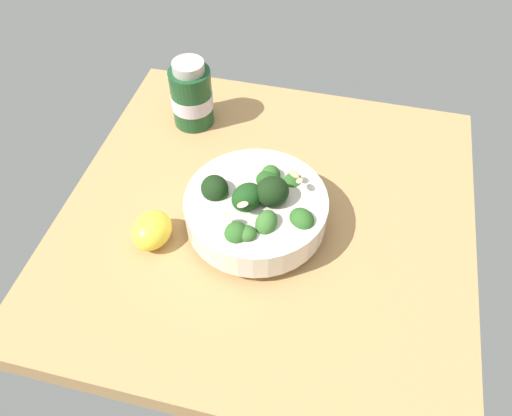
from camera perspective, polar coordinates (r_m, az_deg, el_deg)
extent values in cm
cube|color=tan|center=(78.89, 1.24, -1.37)|extent=(61.67, 61.67, 3.96)
cylinder|color=silver|center=(75.16, 0.00, -1.59)|extent=(11.27, 11.27, 1.49)
cylinder|color=silver|center=(72.84, 0.00, -0.14)|extent=(20.49, 20.49, 4.48)
cylinder|color=beige|center=(71.44, 0.00, 0.81)|extent=(16.49, 16.49, 0.80)
cylinder|color=#3C7A32|center=(75.13, 1.69, 2.94)|extent=(1.53, 1.55, 1.86)
ellipsoid|color=#2D6023|center=(73.91, 1.72, 3.82)|extent=(3.70, 3.75, 3.84)
cylinder|color=#3C7A32|center=(69.24, 1.13, -2.52)|extent=(1.47, 1.43, 1.67)
ellipsoid|color=#386B2B|center=(67.96, 1.15, -1.68)|extent=(4.89, 3.73, 3.96)
cylinder|color=#3C7A32|center=(74.83, 4.03, 2.18)|extent=(1.49, 1.48, 1.35)
ellipsoid|color=#2D6023|center=(73.84, 4.09, 2.88)|extent=(4.23, 3.78, 3.28)
cylinder|color=#589D47|center=(73.03, -4.19, 1.00)|extent=(1.26, 1.29, 1.21)
ellipsoid|color=#2D6023|center=(72.03, -4.25, 1.70)|extent=(4.02, 4.57, 3.50)
cylinder|color=#3C7A32|center=(72.26, 1.72, 0.78)|extent=(1.59, 1.59, 1.84)
ellipsoid|color=#194216|center=(70.92, 1.75, 1.72)|extent=(5.58, 5.37, 4.73)
cylinder|color=#3C7A32|center=(71.11, -1.01, 0.40)|extent=(1.73, 1.59, 1.16)
ellipsoid|color=#194216|center=(69.92, -1.03, 1.24)|extent=(6.04, 7.05, 6.04)
cylinder|color=#4A8F3C|center=(73.24, -4.58, 1.28)|extent=(2.18, 2.17, 1.11)
ellipsoid|color=black|center=(71.92, -4.66, 2.21)|extent=(6.20, 6.34, 4.81)
cylinder|color=#4A8F3C|center=(68.48, -2.19, -3.64)|extent=(1.85, 1.95, 1.18)
ellipsoid|color=#2D6023|center=(67.27, -2.23, -2.87)|extent=(4.07, 3.74, 3.98)
cylinder|color=#4A8F3C|center=(74.18, 1.30, 2.35)|extent=(1.70, 1.75, 1.07)
ellipsoid|color=#23511C|center=(73.12, 1.32, 3.11)|extent=(5.22, 5.11, 4.40)
cylinder|color=#3C7A32|center=(70.42, 5.08, -2.17)|extent=(1.25, 1.27, 1.54)
ellipsoid|color=#2D6023|center=(69.10, 5.18, -1.31)|extent=(5.42, 5.38, 3.86)
cylinder|color=#2F662B|center=(68.42, -1.16, -3.61)|extent=(1.58, 1.73, 1.58)
ellipsoid|color=#386B2B|center=(67.24, -1.18, -2.87)|extent=(4.47, 4.45, 3.63)
cylinder|color=#4A8F3C|center=(71.23, 1.80, 0.91)|extent=(1.77, 1.86, 1.31)
ellipsoid|color=black|center=(69.90, 1.84, 1.86)|extent=(6.58, 7.16, 5.35)
ellipsoid|color=#DBBC84|center=(71.20, -1.10, 1.46)|extent=(1.82, 2.06, 0.59)
ellipsoid|color=#DBBC84|center=(72.48, 2.47, 2.45)|extent=(1.36, 1.89, 1.07)
ellipsoid|color=#DBBC84|center=(66.54, -3.39, -0.91)|extent=(1.18, 1.83, 1.11)
ellipsoid|color=#DBBC84|center=(67.34, -1.51, 0.39)|extent=(1.10, 1.79, 1.30)
ellipsoid|color=#DBBC84|center=(70.90, 4.95, 3.22)|extent=(2.00, 1.27, 1.22)
ellipsoid|color=#DBBC84|center=(71.76, 4.29, 3.89)|extent=(1.39, 2.06, 1.45)
ellipsoid|color=yellow|center=(73.78, -11.61, -2.47)|extent=(7.15, 6.19, 4.58)
cylinder|color=#194723|center=(89.77, -7.23, 12.27)|extent=(7.09, 7.09, 10.43)
cylinder|color=#B7B2A8|center=(86.22, -7.63, 15.45)|extent=(5.34, 5.34, 1.70)
cylinder|color=silver|center=(90.12, -7.19, 11.97)|extent=(7.23, 7.23, 2.78)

